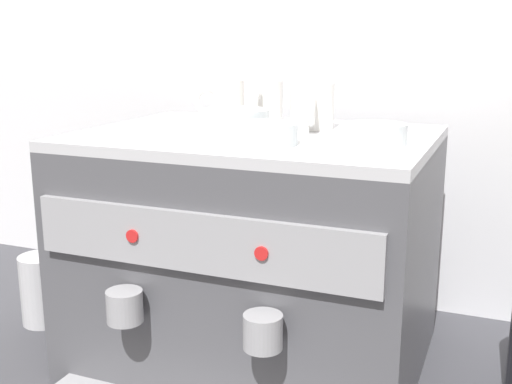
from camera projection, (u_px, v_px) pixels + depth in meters
ground_plane at (256, 354)px, 1.20m from camera, size 4.00×4.00×0.00m
tiled_backsplash_wall at (315, 95)px, 1.40m from camera, size 2.80×0.03×0.91m
espresso_machine at (255, 250)px, 1.14m from camera, size 0.60×0.55×0.42m
ceramic_cup_0 at (228, 100)px, 1.26m from camera, size 0.09×0.07×0.08m
ceramic_cup_1 at (312, 106)px, 1.14m from camera, size 0.08×0.12×0.08m
ceramic_cup_2 at (263, 102)px, 1.21m from camera, size 0.07×0.12×0.08m
ceramic_bowl_0 at (235, 122)px, 1.09m from camera, size 0.12×0.12×0.04m
ceramic_bowl_1 at (375, 134)px, 0.98m from camera, size 0.10×0.10×0.03m
ceramic_bowl_2 at (262, 134)px, 0.98m from camera, size 0.11×0.11×0.03m
milk_pitcher at (43, 289)px, 1.32m from camera, size 0.09×0.09×0.14m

